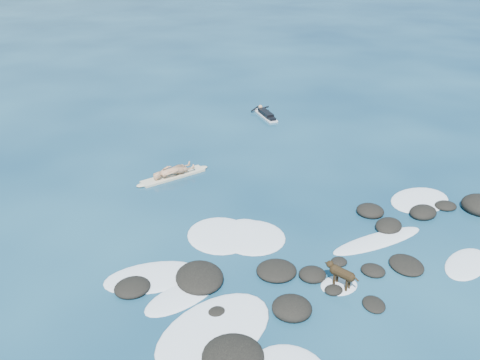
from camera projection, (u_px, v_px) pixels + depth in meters
ground at (346, 242)px, 17.13m from camera, size 160.00×160.00×0.00m
reef_rocks at (381, 252)px, 16.44m from camera, size 14.81×5.46×0.64m
breaking_foam at (305, 267)px, 15.89m from camera, size 14.94×8.52×0.12m
standing_surfer_rig at (172, 161)px, 21.18m from camera, size 3.25×0.94×1.85m
paddling_surfer_rig at (266, 114)px, 28.14m from camera, size 1.06×2.38×0.41m
dog at (341, 273)px, 14.83m from camera, size 0.53×1.11×0.73m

